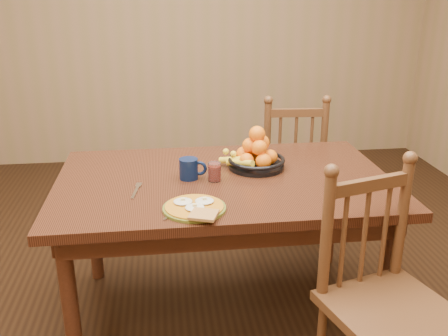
{
  "coord_description": "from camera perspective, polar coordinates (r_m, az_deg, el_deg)",
  "views": [
    {
      "loc": [
        -0.28,
        -2.22,
        1.63
      ],
      "look_at": [
        0.0,
        0.0,
        0.8
      ],
      "focal_mm": 40.0,
      "sensor_mm": 36.0,
      "label": 1
    }
  ],
  "objects": [
    {
      "name": "room",
      "position": [
        2.26,
        -0.0,
        13.21
      ],
      "size": [
        4.52,
        5.02,
        2.72
      ],
      "color": "black",
      "rests_on": "ground"
    },
    {
      "name": "dining_table",
      "position": [
        2.44,
        -0.0,
        -2.97
      ],
      "size": [
        1.6,
        1.0,
        0.75
      ],
      "color": "black",
      "rests_on": "ground"
    },
    {
      "name": "chair_far",
      "position": [
        3.37,
        7.5,
        0.0
      ],
      "size": [
        0.46,
        0.45,
        0.97
      ],
      "rotation": [
        0.0,
        0.0,
        3.08
      ],
      "color": "#4A2C16",
      "rests_on": "ground"
    },
    {
      "name": "chair_near",
      "position": [
        2.09,
        17.84,
        -14.19
      ],
      "size": [
        0.55,
        0.54,
        0.99
      ],
      "rotation": [
        0.0,
        0.0,
        0.28
      ],
      "color": "#4A2C16",
      "rests_on": "ground"
    },
    {
      "name": "breakfast_plate",
      "position": [
        2.07,
        -3.34,
        -4.51
      ],
      "size": [
        0.26,
        0.3,
        0.04
      ],
      "color": "#59601E",
      "rests_on": "dining_table"
    },
    {
      "name": "fork",
      "position": [
        2.29,
        -9.98,
        -2.45
      ],
      "size": [
        0.05,
        0.18,
        0.0
      ],
      "rotation": [
        0.0,
        0.0,
        -0.15
      ],
      "color": "silver",
      "rests_on": "dining_table"
    },
    {
      "name": "spoon",
      "position": [
        2.08,
        -6.45,
        -4.65
      ],
      "size": [
        0.06,
        0.15,
        0.01
      ],
      "rotation": [
        0.0,
        0.0,
        -0.45
      ],
      "color": "silver",
      "rests_on": "dining_table"
    },
    {
      "name": "coffee_mug",
      "position": [
        2.38,
        -3.95,
        -0.06
      ],
      "size": [
        0.13,
        0.09,
        0.1
      ],
      "color": "black",
      "rests_on": "dining_table"
    },
    {
      "name": "juice_glass",
      "position": [
        2.36,
        -1.09,
        -0.49
      ],
      "size": [
        0.06,
        0.06,
        0.09
      ],
      "color": "silver",
      "rests_on": "dining_table"
    },
    {
      "name": "fruit_bowl",
      "position": [
        2.52,
        3.63,
        1.38
      ],
      "size": [
        0.32,
        0.29,
        0.22
      ],
      "color": "black",
      "rests_on": "dining_table"
    }
  ]
}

